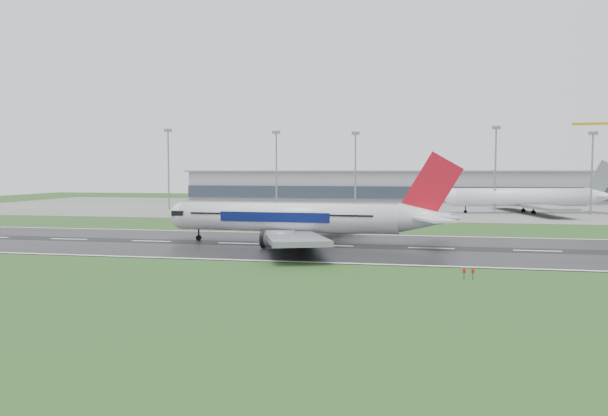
# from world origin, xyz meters

# --- Properties ---
(ground) EXTENTS (520.00, 520.00, 0.00)m
(ground) POSITION_xyz_m (0.00, 0.00, 0.00)
(ground) COLOR #20471A
(ground) RESTS_ON ground
(runway) EXTENTS (400.00, 45.00, 0.10)m
(runway) POSITION_xyz_m (0.00, 0.00, 0.05)
(runway) COLOR black
(runway) RESTS_ON ground
(apron) EXTENTS (400.00, 130.00, 0.08)m
(apron) POSITION_xyz_m (0.00, 125.00, 0.04)
(apron) COLOR slate
(apron) RESTS_ON ground
(terminal) EXTENTS (240.00, 36.00, 15.00)m
(terminal) POSITION_xyz_m (0.00, 185.00, 7.50)
(terminal) COLOR gray
(terminal) RESTS_ON ground
(main_airliner) EXTENTS (64.44, 61.59, 18.40)m
(main_airliner) POSITION_xyz_m (-25.70, 2.81, 9.30)
(main_airliner) COLOR silver
(main_airliner) RESTS_ON runway
(parked_airliner) EXTENTS (73.86, 70.37, 18.70)m
(parked_airliner) POSITION_xyz_m (37.27, 104.40, 9.43)
(parked_airliner) COLOR white
(parked_airliner) RESTS_ON apron
(floodmast_0) EXTENTS (0.64, 0.64, 31.24)m
(floodmast_0) POSITION_xyz_m (-100.93, 100.00, 15.62)
(floodmast_0) COLOR gray
(floodmast_0) RESTS_ON ground
(floodmast_1) EXTENTS (0.64, 0.64, 29.86)m
(floodmast_1) POSITION_xyz_m (-56.14, 100.00, 14.93)
(floodmast_1) COLOR gray
(floodmast_1) RESTS_ON ground
(floodmast_2) EXTENTS (0.64, 0.64, 29.11)m
(floodmast_2) POSITION_xyz_m (-25.40, 100.00, 14.55)
(floodmast_2) COLOR gray
(floodmast_2) RESTS_ON ground
(floodmast_3) EXTENTS (0.64, 0.64, 30.52)m
(floodmast_3) POSITION_xyz_m (25.29, 100.00, 15.26)
(floodmast_3) COLOR gray
(floodmast_3) RESTS_ON ground
(floodmast_4) EXTENTS (0.64, 0.64, 28.08)m
(floodmast_4) POSITION_xyz_m (57.71, 100.00, 14.04)
(floodmast_4) COLOR gray
(floodmast_4) RESTS_ON ground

